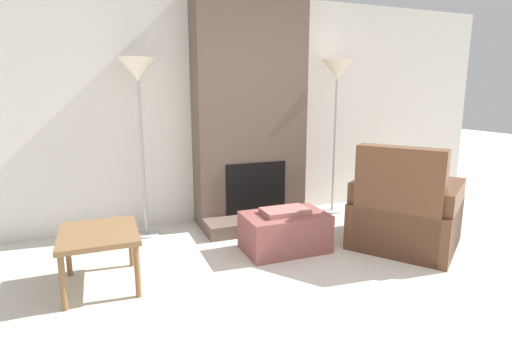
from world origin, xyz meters
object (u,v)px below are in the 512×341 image
Objects in this scene: side_table at (99,239)px; floor_lamp_left at (138,80)px; ottoman at (285,231)px; floor_lamp_right at (337,79)px; armchair at (404,216)px.

side_table is 1.68m from floor_lamp_left.
floor_lamp_right is at bearing 39.46° from ottoman.
armchair is at bearing -4.78° from side_table.
floor_lamp_right reaches higher than armchair.
side_table is (-2.79, 0.23, 0.08)m from armchair.
armchair is 1.99× the size of side_table.
ottoman is 0.42× the size of floor_lamp_right.
armchair is at bearing -89.64° from floor_lamp_right.
armchair is 2.80m from side_table.
ottoman is at bearing 37.20° from armchair.
side_table is at bearing -114.03° from floor_lamp_left.
floor_lamp_left reaches higher than armchair.
floor_lamp_left is 2.32m from floor_lamp_right.
side_table is at bearing -159.52° from floor_lamp_right.
floor_lamp_left is at bearing 142.43° from ottoman.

